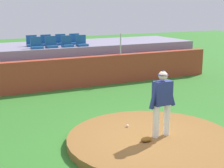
{
  "coord_description": "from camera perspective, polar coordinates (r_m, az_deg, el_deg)",
  "views": [
    {
      "loc": [
        -4.48,
        -6.91,
        3.51
      ],
      "look_at": [
        0.0,
        2.35,
        1.1
      ],
      "focal_mm": 54.14,
      "sensor_mm": 36.0,
      "label": 1
    }
  ],
  "objects": [
    {
      "name": "stadium_chair_3",
      "position": [
        15.82,
        -5.16,
        6.99
      ],
      "size": [
        0.48,
        0.44,
        0.5
      ],
      "rotation": [
        0.0,
        0.0,
        3.14
      ],
      "color": "#1D538E",
      "rests_on": "bleacher_platform"
    },
    {
      "name": "stadium_chair_1",
      "position": [
        15.4,
        -10.25,
        6.67
      ],
      "size": [
        0.48,
        0.44,
        0.5
      ],
      "rotation": [
        0.0,
        0.0,
        3.14
      ],
      "color": "#1D538E",
      "rests_on": "bleacher_platform"
    },
    {
      "name": "bleacher_platform",
      "position": [
        16.77,
        -10.02,
        3.81
      ],
      "size": [
        14.28,
        3.5,
        1.66
      ],
      "primitive_type": "cube",
      "color": "gray",
      "rests_on": "ground_plane"
    },
    {
      "name": "stadium_chair_5",
      "position": [
        16.22,
        -11.01,
        6.96
      ],
      "size": [
        0.48,
        0.44,
        0.5
      ],
      "rotation": [
        0.0,
        0.0,
        3.14
      ],
      "color": "#1D538E",
      "rests_on": "bleacher_platform"
    },
    {
      "name": "stadium_chair_7",
      "position": [
        16.64,
        -6.28,
        7.27
      ],
      "size": [
        0.48,
        0.44,
        0.5
      ],
      "rotation": [
        0.0,
        0.0,
        3.14
      ],
      "color": "#1D538E",
      "rests_on": "bleacher_platform"
    },
    {
      "name": "stadium_chair_0",
      "position": [
        15.18,
        -12.63,
        6.47
      ],
      "size": [
        0.48,
        0.44,
        0.5
      ],
      "rotation": [
        0.0,
        0.0,
        3.14
      ],
      "color": "#1D538E",
      "rests_on": "bleacher_platform"
    },
    {
      "name": "fielding_glove",
      "position": [
        8.55,
        5.8,
        -9.28
      ],
      "size": [
        0.32,
        0.23,
        0.11
      ],
      "primitive_type": "ellipsoid",
      "rotation": [
        0.0,
        0.0,
        0.09
      ],
      "color": "brown",
      "rests_on": "pitchers_mound"
    },
    {
      "name": "stadium_chair_4",
      "position": [
        16.07,
        -13.34,
        6.79
      ],
      "size": [
        0.48,
        0.44,
        0.5
      ],
      "rotation": [
        0.0,
        0.0,
        3.14
      ],
      "color": "#1D538E",
      "rests_on": "bleacher_platform"
    },
    {
      "name": "brick_barrier",
      "position": [
        14.63,
        -7.48,
        1.82
      ],
      "size": [
        14.43,
        0.4,
        1.3
      ],
      "primitive_type": "cube",
      "color": "#A63E28",
      "rests_on": "ground_plane"
    },
    {
      "name": "stadium_chair_2",
      "position": [
        15.61,
        -7.6,
        6.85
      ],
      "size": [
        0.48,
        0.44,
        0.5
      ],
      "rotation": [
        0.0,
        0.0,
        3.14
      ],
      "color": "#1D538E",
      "rests_on": "bleacher_platform"
    },
    {
      "name": "ground_plane",
      "position": [
        8.95,
        6.67,
        -9.98
      ],
      "size": [
        60.0,
        60.0,
        0.0
      ],
      "primitive_type": "plane",
      "color": "#337829"
    },
    {
      "name": "stadium_chair_6",
      "position": [
        16.42,
        -8.59,
        7.13
      ],
      "size": [
        0.48,
        0.44,
        0.5
      ],
      "rotation": [
        0.0,
        0.0,
        3.14
      ],
      "color": "#1D538E",
      "rests_on": "bleacher_platform"
    },
    {
      "name": "pitchers_mound",
      "position": [
        8.91,
        6.69,
        -9.4
      ],
      "size": [
        4.38,
        4.38,
        0.2
      ],
      "primitive_type": "cylinder",
      "color": "brown",
      "rests_on": "ground_plane"
    },
    {
      "name": "baseball",
      "position": [
        9.47,
        2.61,
        -7.05
      ],
      "size": [
        0.07,
        0.07,
        0.07
      ],
      "primitive_type": "sphere",
      "color": "white",
      "rests_on": "pitchers_mound"
    },
    {
      "name": "pitcher",
      "position": [
        8.62,
        8.48,
        -2.43
      ],
      "size": [
        0.8,
        0.28,
        1.74
      ],
      "rotation": [
        0.0,
        0.0,
        0.05
      ],
      "color": "white",
      "rests_on": "pitchers_mound"
    },
    {
      "name": "fence_post_right",
      "position": [
        15.43,
        1.46,
        6.77
      ],
      "size": [
        0.06,
        0.06,
        0.96
      ],
      "primitive_type": "cylinder",
      "color": "silver",
      "rests_on": "brick_barrier"
    }
  ]
}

